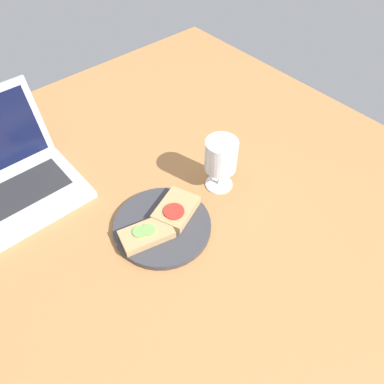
{
  "coord_description": "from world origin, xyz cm",
  "views": [
    {
      "loc": [
        -35.47,
        -49.71,
        76.16
      ],
      "look_at": [
        4.01,
        -4.24,
        8.0
      ],
      "focal_mm": 35.0,
      "sensor_mm": 36.0,
      "label": 1
    }
  ],
  "objects_px": {
    "plate": "(162,226)",
    "sandwich_with_cucumber": "(147,234)",
    "sandwich_with_tomato": "(176,209)",
    "wine_glass": "(221,157)",
    "laptop": "(6,183)"
  },
  "relations": [
    {
      "from": "plate",
      "to": "sandwich_with_cucumber",
      "type": "relative_size",
      "value": 1.78
    },
    {
      "from": "sandwich_with_tomato",
      "to": "wine_glass",
      "type": "distance_m",
      "value": 0.17
    },
    {
      "from": "plate",
      "to": "laptop",
      "type": "height_order",
      "value": "laptop"
    },
    {
      "from": "sandwich_with_tomato",
      "to": "laptop",
      "type": "xyz_separation_m",
      "value": [
        -0.28,
        0.33,
        0.02
      ]
    },
    {
      "from": "sandwich_with_cucumber",
      "to": "laptop",
      "type": "xyz_separation_m",
      "value": [
        -0.18,
        0.34,
        0.02
      ]
    },
    {
      "from": "sandwich_with_cucumber",
      "to": "sandwich_with_tomato",
      "type": "distance_m",
      "value": 0.1
    },
    {
      "from": "sandwich_with_tomato",
      "to": "wine_glass",
      "type": "relative_size",
      "value": 0.89
    },
    {
      "from": "sandwich_with_cucumber",
      "to": "sandwich_with_tomato",
      "type": "height_order",
      "value": "sandwich_with_tomato"
    },
    {
      "from": "plate",
      "to": "laptop",
      "type": "relative_size",
      "value": 0.71
    },
    {
      "from": "wine_glass",
      "to": "laptop",
      "type": "xyz_separation_m",
      "value": [
        -0.43,
        0.32,
        -0.05
      ]
    },
    {
      "from": "plate",
      "to": "laptop",
      "type": "distance_m",
      "value": 0.41
    },
    {
      "from": "plate",
      "to": "wine_glass",
      "type": "xyz_separation_m",
      "value": [
        0.2,
        0.01,
        0.09
      ]
    },
    {
      "from": "plate",
      "to": "sandwich_with_cucumber",
      "type": "bearing_deg",
      "value": -173.34
    },
    {
      "from": "sandwich_with_cucumber",
      "to": "wine_glass",
      "type": "distance_m",
      "value": 0.26
    },
    {
      "from": "wine_glass",
      "to": "laptop",
      "type": "relative_size",
      "value": 0.45
    }
  ]
}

